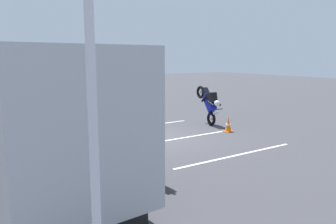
{
  "coord_description": "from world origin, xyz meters",
  "views": [
    {
      "loc": [
        -10.53,
        6.67,
        3.07
      ],
      "look_at": [
        -0.62,
        0.05,
        1.1
      ],
      "focal_mm": 35.92,
      "sensor_mm": 36.0,
      "label": 1
    }
  ],
  "objects_px": {
    "spectator_far_left": "(151,143)",
    "spectator_centre": "(106,128)",
    "spectator_far_right": "(88,114)",
    "spectator_left": "(115,134)",
    "tour_bus": "(14,112)",
    "stunt_motorcycle": "(209,102)",
    "spectator_right": "(101,119)",
    "parked_motorcycle_silver": "(73,132)",
    "traffic_cone": "(228,124)",
    "flagpole": "(90,93)"
  },
  "relations": [
    {
      "from": "spectator_left",
      "to": "stunt_motorcycle",
      "type": "bearing_deg",
      "value": -61.35
    },
    {
      "from": "spectator_centre",
      "to": "stunt_motorcycle",
      "type": "height_order",
      "value": "stunt_motorcycle"
    },
    {
      "from": "spectator_left",
      "to": "parked_motorcycle_silver",
      "type": "bearing_deg",
      "value": 2.42
    },
    {
      "from": "spectator_centre",
      "to": "spectator_far_left",
      "type": "bearing_deg",
      "value": -172.99
    },
    {
      "from": "tour_bus",
      "to": "spectator_left",
      "type": "distance_m",
      "value": 2.68
    },
    {
      "from": "spectator_right",
      "to": "spectator_far_right",
      "type": "bearing_deg",
      "value": 3.16
    },
    {
      "from": "stunt_motorcycle",
      "to": "traffic_cone",
      "type": "xyz_separation_m",
      "value": [
        -1.6,
        0.31,
        -0.74
      ]
    },
    {
      "from": "spectator_far_left",
      "to": "spectator_right",
      "type": "xyz_separation_m",
      "value": [
        3.38,
        -0.1,
        0.06
      ]
    },
    {
      "from": "spectator_far_right",
      "to": "traffic_cone",
      "type": "bearing_deg",
      "value": -103.0
    },
    {
      "from": "spectator_far_right",
      "to": "parked_motorcycle_silver",
      "type": "height_order",
      "value": "spectator_far_right"
    },
    {
      "from": "flagpole",
      "to": "tour_bus",
      "type": "bearing_deg",
      "value": -3.87
    },
    {
      "from": "spectator_far_right",
      "to": "stunt_motorcycle",
      "type": "relative_size",
      "value": 0.94
    },
    {
      "from": "tour_bus",
      "to": "spectator_centre",
      "type": "height_order",
      "value": "tour_bus"
    },
    {
      "from": "spectator_far_left",
      "to": "stunt_motorcycle",
      "type": "bearing_deg",
      "value": -51.42
    },
    {
      "from": "tour_bus",
      "to": "spectator_far_right",
      "type": "bearing_deg",
      "value": -56.27
    },
    {
      "from": "spectator_right",
      "to": "parked_motorcycle_silver",
      "type": "height_order",
      "value": "spectator_right"
    },
    {
      "from": "stunt_motorcycle",
      "to": "parked_motorcycle_silver",
      "type": "bearing_deg",
      "value": 91.58
    },
    {
      "from": "parked_motorcycle_silver",
      "to": "traffic_cone",
      "type": "height_order",
      "value": "parked_motorcycle_silver"
    },
    {
      "from": "spectator_right",
      "to": "stunt_motorcycle",
      "type": "height_order",
      "value": "stunt_motorcycle"
    },
    {
      "from": "spectator_far_left",
      "to": "spectator_centre",
      "type": "xyz_separation_m",
      "value": [
        2.14,
        0.26,
        0.03
      ]
    },
    {
      "from": "tour_bus",
      "to": "spectator_centre",
      "type": "bearing_deg",
      "value": -100.24
    },
    {
      "from": "spectator_far_left",
      "to": "spectator_left",
      "type": "xyz_separation_m",
      "value": [
        1.28,
        0.36,
        0.03
      ]
    },
    {
      "from": "spectator_far_left",
      "to": "spectator_far_right",
      "type": "distance_m",
      "value": 4.35
    },
    {
      "from": "tour_bus",
      "to": "spectator_far_right",
      "type": "relative_size",
      "value": 5.41
    },
    {
      "from": "spectator_far_left",
      "to": "spectator_left",
      "type": "height_order",
      "value": "spectator_left"
    },
    {
      "from": "spectator_far_right",
      "to": "traffic_cone",
      "type": "height_order",
      "value": "spectator_far_right"
    },
    {
      "from": "spectator_left",
      "to": "spectator_right",
      "type": "height_order",
      "value": "spectator_right"
    },
    {
      "from": "tour_bus",
      "to": "spectator_far_left",
      "type": "height_order",
      "value": "tour_bus"
    },
    {
      "from": "spectator_far_right",
      "to": "spectator_far_left",
      "type": "bearing_deg",
      "value": 179.33
    },
    {
      "from": "traffic_cone",
      "to": "spectator_far_left",
      "type": "bearing_deg",
      "value": 119.02
    },
    {
      "from": "spectator_far_left",
      "to": "traffic_cone",
      "type": "xyz_separation_m",
      "value": [
        3.08,
        -5.55,
        -0.68
      ]
    },
    {
      "from": "spectator_right",
      "to": "traffic_cone",
      "type": "distance_m",
      "value": 5.5
    },
    {
      "from": "spectator_far_right",
      "to": "spectator_centre",
      "type": "bearing_deg",
      "value": 171.91
    },
    {
      "from": "stunt_motorcycle",
      "to": "flagpole",
      "type": "relative_size",
      "value": 0.34
    },
    {
      "from": "spectator_left",
      "to": "spectator_centre",
      "type": "relative_size",
      "value": 1.0
    },
    {
      "from": "spectator_far_left",
      "to": "flagpole",
      "type": "height_order",
      "value": "flagpole"
    },
    {
      "from": "spectator_right",
      "to": "parked_motorcycle_silver",
      "type": "distance_m",
      "value": 1.39
    },
    {
      "from": "stunt_motorcycle",
      "to": "traffic_cone",
      "type": "relative_size",
      "value": 3.05
    },
    {
      "from": "flagpole",
      "to": "spectator_far_left",
      "type": "bearing_deg",
      "value": -36.25
    },
    {
      "from": "spectator_left",
      "to": "spectator_far_right",
      "type": "distance_m",
      "value": 3.09
    },
    {
      "from": "spectator_far_right",
      "to": "flagpole",
      "type": "height_order",
      "value": "flagpole"
    },
    {
      "from": "spectator_left",
      "to": "spectator_centre",
      "type": "height_order",
      "value": "spectator_left"
    },
    {
      "from": "spectator_right",
      "to": "stunt_motorcycle",
      "type": "relative_size",
      "value": 0.91
    },
    {
      "from": "spectator_right",
      "to": "flagpole",
      "type": "height_order",
      "value": "flagpole"
    },
    {
      "from": "tour_bus",
      "to": "stunt_motorcycle",
      "type": "distance_m",
      "value": 8.75
    },
    {
      "from": "spectator_far_left",
      "to": "spectator_centre",
      "type": "relative_size",
      "value": 0.97
    },
    {
      "from": "spectator_far_left",
      "to": "traffic_cone",
      "type": "height_order",
      "value": "spectator_far_left"
    },
    {
      "from": "stunt_motorcycle",
      "to": "traffic_cone",
      "type": "bearing_deg",
      "value": 168.94
    },
    {
      "from": "tour_bus",
      "to": "spectator_left",
      "type": "bearing_deg",
      "value": -119.59
    },
    {
      "from": "spectator_far_right",
      "to": "stunt_motorcycle",
      "type": "bearing_deg",
      "value": -86.77
    }
  ]
}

